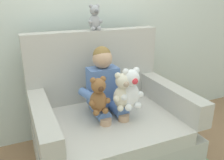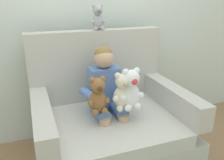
% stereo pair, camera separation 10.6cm
% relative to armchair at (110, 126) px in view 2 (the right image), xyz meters
% --- Properties ---
extents(back_wall, '(6.00, 0.10, 2.60)m').
position_rel_armchair_xyz_m(back_wall, '(0.00, 0.65, 0.95)').
color(back_wall, silver).
rests_on(back_wall, ground).
extents(armchair, '(1.28, 0.99, 1.16)m').
position_rel_armchair_xyz_m(armchair, '(0.00, 0.00, 0.00)').
color(armchair, '#BCB7AD').
rests_on(armchair, ground).
extents(seated_child, '(0.45, 0.39, 0.82)m').
position_rel_armchair_xyz_m(seated_child, '(-0.01, 0.03, 0.34)').
color(seated_child, '#597AB7').
rests_on(seated_child, armchair).
extents(plush_cream, '(0.19, 0.15, 0.31)m').
position_rel_armchair_xyz_m(plush_cream, '(0.06, -0.15, 0.38)').
color(plush_cream, silver).
rests_on(plush_cream, armchair).
extents(plush_brown, '(0.18, 0.14, 0.30)m').
position_rel_armchair_xyz_m(plush_brown, '(-0.14, -0.14, 0.38)').
color(plush_brown, brown).
rests_on(plush_brown, armchair).
extents(plush_white, '(0.20, 0.16, 0.34)m').
position_rel_armchair_xyz_m(plush_white, '(0.13, -0.16, 0.40)').
color(plush_white, white).
rests_on(plush_white, armchair).
extents(plush_grey_on_backrest, '(0.14, 0.11, 0.23)m').
position_rel_armchair_xyz_m(plush_grey_on_backrest, '(0.02, 0.36, 0.91)').
color(plush_grey_on_backrest, '#9E9EA3').
rests_on(plush_grey_on_backrest, armchair).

